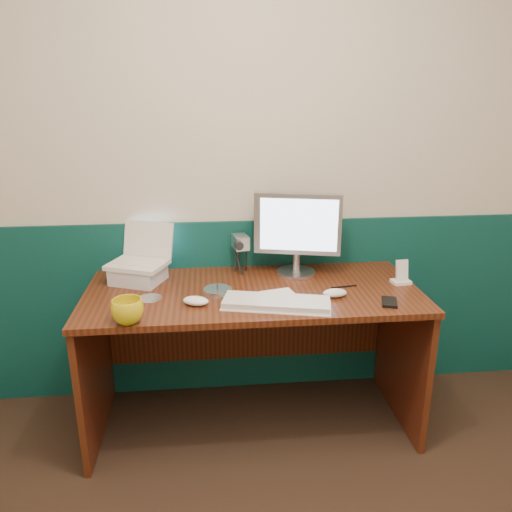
{
  "coord_description": "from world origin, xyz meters",
  "views": [
    {
      "loc": [
        -0.33,
        -0.84,
        1.65
      ],
      "look_at": [
        -0.12,
        1.23,
        0.97
      ],
      "focal_mm": 35.0,
      "sensor_mm": 36.0,
      "label": 1
    }
  ],
  "objects": [
    {
      "name": "mouse_left",
      "position": [
        -0.39,
        1.23,
        0.77
      ],
      "size": [
        0.14,
        0.11,
        0.04
      ],
      "primitive_type": "ellipsoid",
      "rotation": [
        0.0,
        0.0,
        -0.35
      ],
      "color": "white",
      "rests_on": "desk"
    },
    {
      "name": "laptop",
      "position": [
        -0.68,
        1.54,
        0.94
      ],
      "size": [
        0.33,
        0.29,
        0.22
      ],
      "primitive_type": null,
      "rotation": [
        0.0,
        0.0,
        -0.38
      ],
      "color": "silver",
      "rests_on": "laptop_riser"
    },
    {
      "name": "camcorder",
      "position": [
        -0.16,
        1.63,
        0.86
      ],
      "size": [
        0.12,
        0.16,
        0.22
      ],
      "primitive_type": null,
      "rotation": [
        0.0,
        0.0,
        0.19
      ],
      "color": "#B6B6BB",
      "rests_on": "desk"
    },
    {
      "name": "wainscot",
      "position": [
        0.0,
        1.74,
        0.5
      ],
      "size": [
        3.48,
        0.02,
        1.0
      ],
      "primitive_type": "cube",
      "color": "#083536",
      "rests_on": "ground"
    },
    {
      "name": "monitor",
      "position": [
        0.13,
        1.57,
        0.97
      ],
      "size": [
        0.46,
        0.22,
        0.44
      ],
      "primitive_type": null,
      "rotation": [
        0.0,
        0.0,
        -0.24
      ],
      "color": "#A5A4A9",
      "rests_on": "desk"
    },
    {
      "name": "cd_loose_a",
      "position": [
        -0.6,
        1.32,
        0.75
      ],
      "size": [
        0.11,
        0.11,
        0.0
      ],
      "primitive_type": "cylinder",
      "color": "silver",
      "rests_on": "desk"
    },
    {
      "name": "mug",
      "position": [
        -0.66,
        1.07,
        0.8
      ],
      "size": [
        0.17,
        0.17,
        0.1
      ],
      "primitive_type": "imported",
      "rotation": [
        0.0,
        0.0,
        -0.37
      ],
      "color": "gold",
      "rests_on": "desk"
    },
    {
      "name": "papers",
      "position": [
        -0.01,
        1.32,
        0.75
      ],
      "size": [
        0.17,
        0.14,
        0.0
      ],
      "primitive_type": "cube",
      "rotation": [
        0.0,
        0.0,
        0.24
      ],
      "color": "white",
      "rests_on": "desk"
    },
    {
      "name": "pda",
      "position": [
        0.48,
        1.15,
        0.76
      ],
      "size": [
        0.1,
        0.13,
        0.01
      ],
      "primitive_type": "cube",
      "rotation": [
        0.0,
        0.0,
        -0.31
      ],
      "color": "black",
      "rests_on": "desk"
    },
    {
      "name": "laptop_riser",
      "position": [
        -0.68,
        1.54,
        0.79
      ],
      "size": [
        0.29,
        0.27,
        0.08
      ],
      "primitive_type": "cube",
      "rotation": [
        0.0,
        0.0,
        -0.38
      ],
      "color": "silver",
      "rests_on": "desk"
    },
    {
      "name": "music_player",
      "position": [
        0.62,
        1.39,
        0.82
      ],
      "size": [
        0.06,
        0.04,
        0.11
      ],
      "primitive_type": "cube",
      "rotation": [
        -0.17,
        0.0,
        0.12
      ],
      "color": "white",
      "rests_on": "dock"
    },
    {
      "name": "mouse_right",
      "position": [
        0.25,
        1.26,
        0.77
      ],
      "size": [
        0.12,
        0.08,
        0.04
      ],
      "primitive_type": "ellipsoid",
      "rotation": [
        0.0,
        0.0,
        0.07
      ],
      "color": "silver",
      "rests_on": "desk"
    },
    {
      "name": "dock",
      "position": [
        0.62,
        1.39,
        0.76
      ],
      "size": [
        0.1,
        0.08,
        0.02
      ],
      "primitive_type": "cube",
      "rotation": [
        0.0,
        0.0,
        0.12
      ],
      "color": "white",
      "rests_on": "desk"
    },
    {
      "name": "back_wall",
      "position": [
        0.0,
        1.75,
        1.25
      ],
      "size": [
        3.5,
        0.04,
        2.5
      ],
      "primitive_type": "cube",
      "color": "beige",
      "rests_on": "ground"
    },
    {
      "name": "pen",
      "position": [
        0.32,
        1.37,
        0.75
      ],
      "size": [
        0.13,
        0.03,
        0.01
      ],
      "primitive_type": "cylinder",
      "rotation": [
        0.0,
        1.57,
        0.14
      ],
      "color": "black",
      "rests_on": "desk"
    },
    {
      "name": "keyboard",
      "position": [
        -0.03,
        1.17,
        0.76
      ],
      "size": [
        0.49,
        0.26,
        0.03
      ],
      "primitive_type": "cube",
      "rotation": [
        0.0,
        0.0,
        -0.24
      ],
      "color": "silver",
      "rests_on": "desk"
    },
    {
      "name": "cd_spindle",
      "position": [
        -0.29,
        1.34,
        0.76
      ],
      "size": [
        0.13,
        0.13,
        0.03
      ],
      "primitive_type": "cylinder",
      "color": "silver",
      "rests_on": "desk"
    },
    {
      "name": "desk",
      "position": [
        -0.12,
        1.38,
        0.38
      ],
      "size": [
        1.6,
        0.7,
        0.75
      ],
      "primitive_type": "cube",
      "color": "#321B09",
      "rests_on": "ground"
    }
  ]
}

